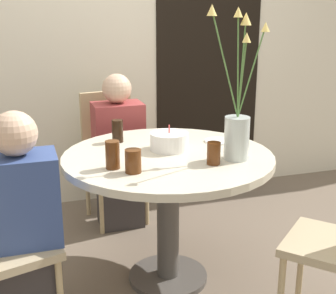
{
  "coord_description": "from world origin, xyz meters",
  "views": [
    {
      "loc": [
        -0.73,
        -2.29,
        1.52
      ],
      "look_at": [
        0.0,
        0.0,
        0.8
      ],
      "focal_mm": 50.0,
      "sensor_mm": 36.0,
      "label": 1
    }
  ],
  "objects_px": {
    "person_boy": "(24,234)",
    "drink_glass_1": "(133,161)",
    "drink_glass_2": "(214,153)",
    "drink_glass_0": "(118,131)",
    "drink_glass_3": "(113,155)",
    "birthday_cake": "(169,141)",
    "flower_vase": "(237,120)",
    "side_plate": "(218,141)",
    "chair_far_back": "(111,148)",
    "person_guest": "(119,157)"
  },
  "relations": [
    {
      "from": "drink_glass_1",
      "to": "drink_glass_2",
      "type": "relative_size",
      "value": 1.0
    },
    {
      "from": "birthday_cake",
      "to": "person_boy",
      "type": "bearing_deg",
      "value": -159.19
    },
    {
      "from": "birthday_cake",
      "to": "side_plate",
      "type": "xyz_separation_m",
      "value": [
        0.33,
        0.07,
        -0.04
      ]
    },
    {
      "from": "drink_glass_2",
      "to": "person_guest",
      "type": "bearing_deg",
      "value": 104.96
    },
    {
      "from": "chair_far_back",
      "to": "drink_glass_3",
      "type": "xyz_separation_m",
      "value": [
        -0.2,
        -1.09,
        0.3
      ]
    },
    {
      "from": "drink_glass_2",
      "to": "flower_vase",
      "type": "bearing_deg",
      "value": 18.39
    },
    {
      "from": "drink_glass_2",
      "to": "chair_far_back",
      "type": "bearing_deg",
      "value": 104.01
    },
    {
      "from": "drink_glass_3",
      "to": "chair_far_back",
      "type": "bearing_deg",
      "value": 79.64
    },
    {
      "from": "chair_far_back",
      "to": "drink_glass_0",
      "type": "distance_m",
      "value": 0.7
    },
    {
      "from": "flower_vase",
      "to": "drink_glass_1",
      "type": "xyz_separation_m",
      "value": [
        -0.56,
        -0.05,
        -0.15
      ]
    },
    {
      "from": "flower_vase",
      "to": "drink_glass_1",
      "type": "distance_m",
      "value": 0.58
    },
    {
      "from": "chair_far_back",
      "to": "drink_glass_3",
      "type": "height_order",
      "value": "chair_far_back"
    },
    {
      "from": "chair_far_back",
      "to": "person_guest",
      "type": "height_order",
      "value": "person_guest"
    },
    {
      "from": "birthday_cake",
      "to": "drink_glass_1",
      "type": "distance_m",
      "value": 0.41
    },
    {
      "from": "drink_glass_1",
      "to": "drink_glass_2",
      "type": "xyz_separation_m",
      "value": [
        0.41,
        -0.0,
        -0.0
      ]
    },
    {
      "from": "side_plate",
      "to": "drink_glass_0",
      "type": "xyz_separation_m",
      "value": [
        -0.56,
        0.18,
        0.06
      ]
    },
    {
      "from": "flower_vase",
      "to": "drink_glass_1",
      "type": "bearing_deg",
      "value": -175.24
    },
    {
      "from": "person_guest",
      "to": "drink_glass_3",
      "type": "bearing_deg",
      "value": -103.3
    },
    {
      "from": "side_plate",
      "to": "drink_glass_3",
      "type": "bearing_deg",
      "value": -157.64
    },
    {
      "from": "birthday_cake",
      "to": "drink_glass_0",
      "type": "relative_size",
      "value": 1.61
    },
    {
      "from": "birthday_cake",
      "to": "person_boy",
      "type": "distance_m",
      "value": 0.91
    },
    {
      "from": "side_plate",
      "to": "drink_glass_3",
      "type": "xyz_separation_m",
      "value": [
        -0.69,
        -0.28,
        0.06
      ]
    },
    {
      "from": "side_plate",
      "to": "birthday_cake",
      "type": "bearing_deg",
      "value": -168.42
    },
    {
      "from": "flower_vase",
      "to": "side_plate",
      "type": "bearing_deg",
      "value": 82.59
    },
    {
      "from": "person_boy",
      "to": "drink_glass_1",
      "type": "bearing_deg",
      "value": 0.08
    },
    {
      "from": "side_plate",
      "to": "person_boy",
      "type": "distance_m",
      "value": 1.21
    },
    {
      "from": "person_boy",
      "to": "side_plate",
      "type": "bearing_deg",
      "value": 18.24
    },
    {
      "from": "birthday_cake",
      "to": "flower_vase",
      "type": "xyz_separation_m",
      "value": [
        0.28,
        -0.26,
        0.16
      ]
    },
    {
      "from": "side_plate",
      "to": "person_guest",
      "type": "distance_m",
      "value": 0.84
    },
    {
      "from": "drink_glass_0",
      "to": "drink_glass_3",
      "type": "height_order",
      "value": "drink_glass_3"
    },
    {
      "from": "flower_vase",
      "to": "drink_glass_0",
      "type": "height_order",
      "value": "flower_vase"
    },
    {
      "from": "flower_vase",
      "to": "drink_glass_2",
      "type": "bearing_deg",
      "value": -161.61
    },
    {
      "from": "drink_glass_1",
      "to": "drink_glass_0",
      "type": "bearing_deg",
      "value": 85.87
    },
    {
      "from": "side_plate",
      "to": "person_guest",
      "type": "bearing_deg",
      "value": 125.33
    },
    {
      "from": "drink_glass_1",
      "to": "drink_glass_3",
      "type": "bearing_deg",
      "value": 132.3
    },
    {
      "from": "drink_glass_1",
      "to": "drink_glass_3",
      "type": "xyz_separation_m",
      "value": [
        -0.08,
        0.09,
        0.01
      ]
    },
    {
      "from": "side_plate",
      "to": "drink_glass_3",
      "type": "relative_size",
      "value": 1.15
    },
    {
      "from": "birthday_cake",
      "to": "flower_vase",
      "type": "bearing_deg",
      "value": -42.3
    },
    {
      "from": "flower_vase",
      "to": "drink_glass_2",
      "type": "relative_size",
      "value": 6.79
    },
    {
      "from": "drink_glass_2",
      "to": "person_boy",
      "type": "relative_size",
      "value": 0.1
    },
    {
      "from": "side_plate",
      "to": "person_boy",
      "type": "height_order",
      "value": "person_boy"
    },
    {
      "from": "flower_vase",
      "to": "drink_glass_3",
      "type": "xyz_separation_m",
      "value": [
        -0.64,
        0.04,
        -0.14
      ]
    },
    {
      "from": "chair_far_back",
      "to": "side_plate",
      "type": "height_order",
      "value": "chair_far_back"
    },
    {
      "from": "birthday_cake",
      "to": "drink_glass_3",
      "type": "distance_m",
      "value": 0.42
    },
    {
      "from": "birthday_cake",
      "to": "side_plate",
      "type": "distance_m",
      "value": 0.34
    },
    {
      "from": "chair_far_back",
      "to": "drink_glass_0",
      "type": "bearing_deg",
      "value": -104.79
    },
    {
      "from": "flower_vase",
      "to": "drink_glass_3",
      "type": "relative_size",
      "value": 5.57
    },
    {
      "from": "drink_glass_2",
      "to": "person_boy",
      "type": "height_order",
      "value": "person_boy"
    },
    {
      "from": "flower_vase",
      "to": "person_boy",
      "type": "height_order",
      "value": "flower_vase"
    },
    {
      "from": "drink_glass_0",
      "to": "person_guest",
      "type": "relative_size",
      "value": 0.12
    }
  ]
}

